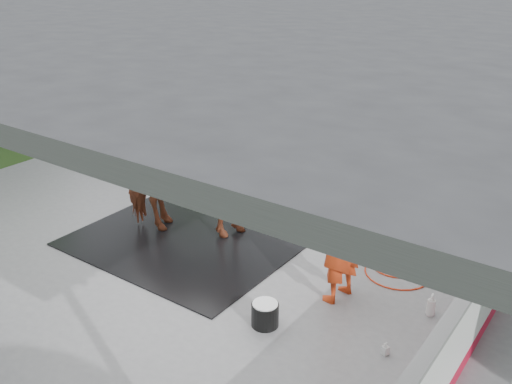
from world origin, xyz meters
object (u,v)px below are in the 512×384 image
Objects in this scene: dasher_board at (478,308)px; handler at (341,236)px; horse at (191,178)px; wash_bucket at (265,314)px.

dasher_board is 1.95m from handler.
horse reaches higher than wash_bucket.
wash_bucket is (-0.47, -1.15, -0.82)m from handler.
horse is at bearing 178.32° from dasher_board.
dasher_board is at bearing -116.48° from horse.
wash_bucket is at bearing -14.30° from handler.
dasher_board is 4.02× the size of handler.
wash_bucket is at bearing -143.83° from horse.
dasher_board is 2.69m from wash_bucket.
handler is at bearing -177.75° from dasher_board.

